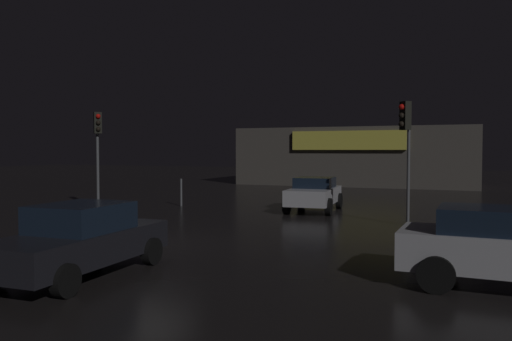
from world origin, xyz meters
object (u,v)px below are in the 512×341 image
Objects in this scene: traffic_signal_opposite at (406,131)px; traffic_signal_main at (98,138)px; car_far at (80,240)px; car_near at (314,193)px; store_building at (357,156)px.

traffic_signal_main is at bearing -179.47° from traffic_signal_opposite.
traffic_signal_opposite is 0.99× the size of car_far.
store_building is at bearing 95.28° from car_near.
traffic_signal_main is at bearing -160.44° from car_near.
traffic_signal_main is at bearing 127.79° from car_far.
store_building reaches higher than car_far.
traffic_signal_main is 0.99× the size of car_far.
store_building is 30.69m from car_far.
store_building is at bearing 90.39° from car_far.
car_far is (-5.55, -9.77, -2.53)m from traffic_signal_opposite.
traffic_signal_opposite reaches higher than traffic_signal_main.
store_building is at bearing 70.89° from traffic_signal_main.
car_far is (7.48, -9.65, -2.42)m from traffic_signal_main.
traffic_signal_opposite is at bearing 0.53° from traffic_signal_main.
car_far is at bearing -119.59° from traffic_signal_opposite.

